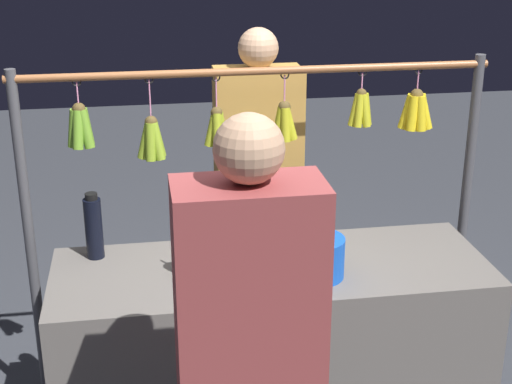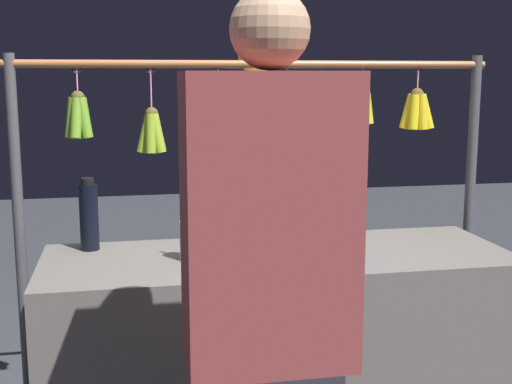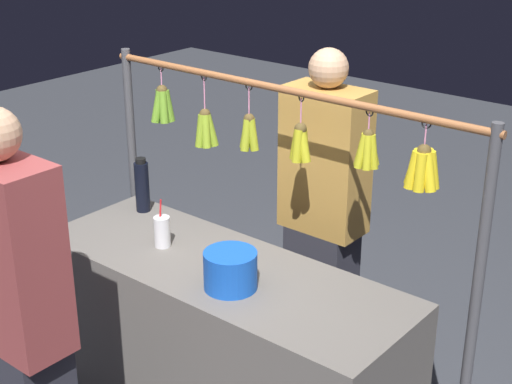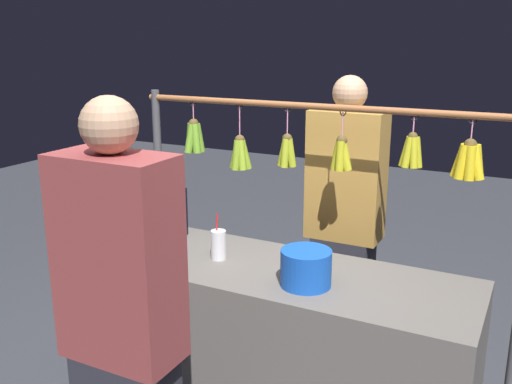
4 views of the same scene
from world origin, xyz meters
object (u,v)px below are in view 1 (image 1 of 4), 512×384
object	(u,v)px
blue_bucket	(316,257)
drink_cup	(188,258)
water_bottle	(94,227)
vendor_person	(258,206)

from	to	relation	value
blue_bucket	drink_cup	bearing A→B (deg)	-10.38
water_bottle	drink_cup	distance (m)	0.42
blue_bucket	vendor_person	bearing A→B (deg)	-83.10
drink_cup	blue_bucket	bearing A→B (deg)	169.62
water_bottle	blue_bucket	bearing A→B (deg)	160.21
vendor_person	water_bottle	bearing A→B (deg)	33.00
water_bottle	vendor_person	bearing A→B (deg)	-147.00
blue_bucket	vendor_person	world-z (taller)	vendor_person
water_bottle	drink_cup	size ratio (longest dim) A/B	1.26
water_bottle	vendor_person	size ratio (longest dim) A/B	0.16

